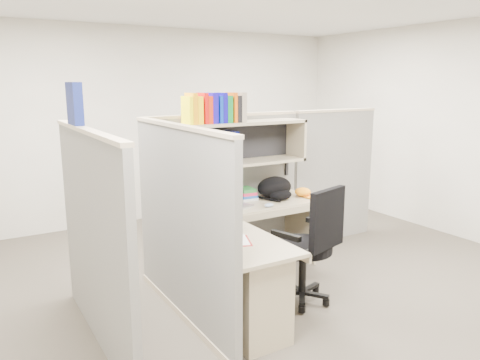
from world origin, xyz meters
TOP-DOWN VIEW (x-y plane):
  - ground at (0.00, 0.00)m, footprint 6.00×6.00m
  - room_shell at (0.00, 0.00)m, footprint 6.00×6.00m
  - cubicle at (-0.37, 0.45)m, footprint 3.79×1.84m
  - desk at (-0.41, -0.29)m, footprint 1.74×1.75m
  - laptop at (-0.12, 0.50)m, footprint 0.43×0.43m
  - backpack at (0.46, 0.58)m, footprint 0.40×0.31m
  - orange_cap at (0.77, 0.53)m, footprint 0.21×0.23m
  - snack_canister at (-0.45, -0.07)m, footprint 0.11×0.11m
  - tissue_box at (-0.78, -0.42)m, footprint 0.13×0.13m
  - mouse at (0.20, 0.35)m, footprint 0.11×0.09m
  - paper_cup at (-0.06, 0.66)m, footprint 0.09×0.09m
  - book_stack at (0.18, 0.75)m, footprint 0.20×0.25m
  - loose_paper at (-0.60, -0.34)m, footprint 0.27×0.31m
  - task_chair at (0.14, -0.34)m, footprint 0.62×0.57m

SIDE VIEW (x-z plane):
  - ground at x=0.00m, z-range 0.00..0.00m
  - task_chair at x=0.14m, z-range -0.16..0.92m
  - desk at x=-0.41m, z-range 0.07..0.80m
  - loose_paper at x=-0.60m, z-range 0.73..0.73m
  - mouse at x=0.20m, z-range 0.73..0.77m
  - orange_cap at x=0.77m, z-range 0.73..0.83m
  - paper_cup at x=-0.06m, z-range 0.73..0.84m
  - snack_canister at x=-0.45m, z-range 0.73..0.84m
  - book_stack at x=0.18m, z-range 0.73..0.85m
  - tissue_box at x=-0.78m, z-range 0.73..0.92m
  - backpack at x=0.46m, z-range 0.73..0.96m
  - laptop at x=-0.12m, z-range 0.73..0.98m
  - cubicle at x=-0.37m, z-range -0.07..1.88m
  - room_shell at x=0.00m, z-range -1.38..4.62m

